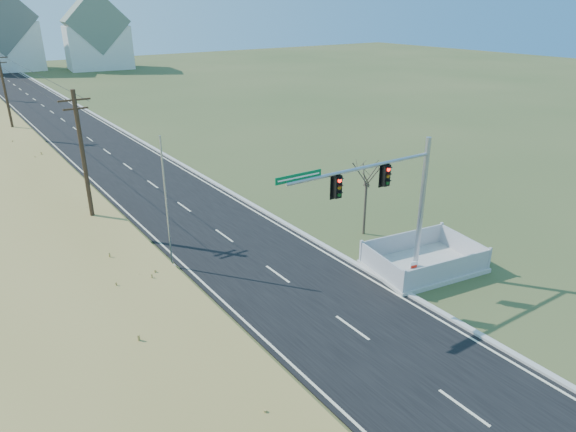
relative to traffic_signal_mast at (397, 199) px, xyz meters
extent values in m
plane|color=#3A4A24|center=(-4.62, -0.24, -4.52)|extent=(260.00, 260.00, 0.00)
cube|color=black|center=(-4.62, 49.76, -4.49)|extent=(8.00, 180.00, 0.06)
cube|color=#B2AFA8|center=(-0.47, 49.76, -4.43)|extent=(0.30, 180.00, 0.18)
cylinder|color=#422D1E|center=(-11.12, 14.76, -0.02)|extent=(0.26, 0.26, 9.00)
cube|color=#422D1E|center=(-11.12, 14.76, 3.88)|extent=(1.80, 0.10, 0.10)
cube|color=#422D1E|center=(-11.12, 14.76, 3.38)|extent=(1.40, 0.10, 0.10)
cylinder|color=#422D1E|center=(-11.12, 44.76, -0.02)|extent=(0.26, 0.26, 9.00)
cube|color=white|center=(-2.62, 111.76, 0.48)|extent=(15.00, 10.00, 10.00)
cube|color=white|center=(15.38, 103.76, -0.02)|extent=(13.87, 10.31, 9.00)
cube|color=slate|center=(15.38, 103.76, 5.38)|extent=(14.12, 10.51, 13.24)
cylinder|color=#9EA0A5|center=(1.88, -0.04, -4.42)|extent=(0.63, 0.63, 0.21)
cylinder|color=#9EA0A5|center=(1.88, -0.04, -0.83)|extent=(0.27, 0.27, 7.39)
cylinder|color=#9EA0A5|center=(-2.34, 0.05, 2.03)|extent=(8.45, 0.36, 0.17)
cube|color=black|center=(-0.86, 0.02, 1.40)|extent=(0.35, 0.29, 1.05)
cube|color=black|center=(-3.82, 0.09, 1.40)|extent=(0.35, 0.29, 1.05)
cube|color=#055F30|center=(-5.93, 0.14, 2.24)|extent=(2.32, 0.09, 0.32)
cube|color=#B7B5AD|center=(2.38, -0.16, -4.41)|extent=(6.53, 4.96, 0.23)
cube|color=#B0B0B5|center=(2.09, -2.03, -3.73)|extent=(5.61, 0.97, 1.13)
cube|color=#B0B0B5|center=(2.68, 1.70, -3.73)|extent=(5.61, 0.97, 1.13)
cube|color=#B0B0B5|center=(-0.42, 0.28, -3.73)|extent=(0.67, 3.75, 1.13)
cube|color=#B0B0B5|center=(5.18, -0.61, -3.73)|extent=(0.67, 3.75, 1.13)
cube|color=white|center=(1.65, -0.14, -4.21)|extent=(0.47, 0.15, 0.58)
cube|color=red|center=(1.65, -0.17, -4.21)|extent=(0.37, 0.10, 0.17)
cylinder|color=#B7B5AD|center=(-8.92, 7.76, -4.45)|extent=(0.33, 0.33, 0.15)
cylinder|color=#9EA0A5|center=(-8.92, 7.76, -0.81)|extent=(0.09, 0.09, 7.43)
cylinder|color=#4C3F33|center=(2.82, 5.08, -2.86)|extent=(0.15, 0.15, 3.33)
camera|label=1|loc=(-18.03, -16.39, 8.98)|focal=32.00mm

